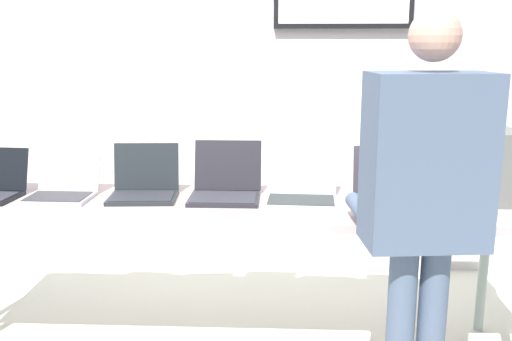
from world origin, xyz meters
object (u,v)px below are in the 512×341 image
Objects in this scene: laptop_station_1 at (63,186)px; laptop_station_3 at (226,186)px; person at (424,191)px; laptop_station_2 at (144,185)px; equipment_box at (473,164)px; laptop_station_5 at (385,189)px; laptop_station_4 at (301,189)px; workbench at (224,212)px.

laptop_station_1 is 0.83m from laptop_station_3.
laptop_station_2 is at bearing 150.11° from person.
equipment_box is 0.85m from person.
laptop_station_5 is (0.79, -0.02, -0.00)m from laptop_station_3.
laptop_station_3 is 0.21× the size of person.
laptop_station_3 reaches higher than laptop_station_4.
laptop_station_2 is 0.79m from laptop_station_4.
workbench is 8.44× the size of laptop_station_2.
laptop_station_1 is at bearing -179.75° from laptop_station_5.
laptop_station_3 is 0.79m from laptop_station_5.
laptop_station_5 is (1.21, -0.01, -0.00)m from laptop_station_2.
laptop_station_2 is at bearing 179.62° from laptop_station_5.
person reaches higher than laptop_station_1.
laptop_station_2 is at bearing 168.72° from workbench.
laptop_station_1 is 1.78m from person.
workbench is at bearing -171.86° from laptop_station_4.
laptop_station_5 reaches higher than workbench.
laptop_station_2 is (0.41, 0.02, 0.00)m from laptop_station_1.
laptop_station_4 is (0.38, -0.03, -0.00)m from laptop_station_3.
laptop_station_5 is at bearing -1.11° from laptop_station_3.
workbench is 0.43m from laptop_station_2.
laptop_station_1 is at bearing 179.43° from laptop_station_4.
laptop_station_1 is at bearing 175.36° from workbench.
laptop_station_2 reaches higher than laptop_station_4.
laptop_station_3 reaches higher than workbench.
laptop_station_1 is 1.21m from laptop_station_4.
person is at bearing -57.58° from laptop_station_4.
equipment_box is 0.23× the size of person.
workbench is 8.56× the size of laptop_station_3.
laptop_station_2 is 0.97× the size of laptop_station_4.
laptop_station_5 is (0.80, 0.07, 0.11)m from workbench.
equipment_box reaches higher than laptop_station_3.
workbench is 8.15× the size of laptop_station_4.
laptop_station_1 is (-0.82, 0.07, 0.11)m from workbench.
laptop_station_1 is 0.94× the size of laptop_station_4.
laptop_station_4 is 0.82m from person.
laptop_station_1 is (-2.06, -0.05, -0.12)m from equipment_box.
laptop_station_3 is at bearing 138.64° from person.
workbench is at bearing -174.71° from laptop_station_5.
equipment_box is 1.14× the size of laptop_station_1.
laptop_station_4 is 0.98× the size of laptop_station_5.
equipment_box is at bearing 4.24° from laptop_station_4.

